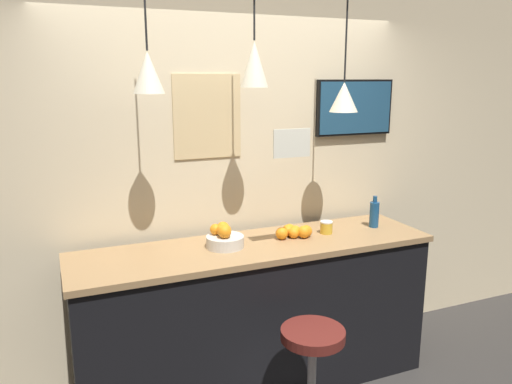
% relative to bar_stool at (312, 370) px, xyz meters
% --- Properties ---
extents(back_wall, '(8.00, 0.06, 2.90)m').
position_rel_bar_stool_xyz_m(back_wall, '(-0.09, 1.05, 1.01)').
color(back_wall, beige).
rests_on(back_wall, ground_plane).
extents(service_counter, '(2.39, 0.63, 1.02)m').
position_rel_bar_stool_xyz_m(service_counter, '(-0.09, 0.62, 0.07)').
color(service_counter, black).
rests_on(service_counter, ground_plane).
extents(bar_stool, '(0.45, 0.45, 0.70)m').
position_rel_bar_stool_xyz_m(bar_stool, '(0.00, 0.00, 0.00)').
color(bar_stool, '#B7B7BC').
rests_on(bar_stool, ground_plane).
extents(fruit_bowl, '(0.24, 0.24, 0.16)m').
position_rel_bar_stool_xyz_m(fruit_bowl, '(-0.30, 0.65, 0.64)').
color(fruit_bowl, beige).
rests_on(fruit_bowl, service_counter).
extents(orange_pile, '(0.26, 0.18, 0.09)m').
position_rel_bar_stool_xyz_m(orange_pile, '(0.21, 0.66, 0.62)').
color(orange_pile, orange).
rests_on(orange_pile, service_counter).
extents(juice_bottle, '(0.07, 0.07, 0.23)m').
position_rel_bar_stool_xyz_m(juice_bottle, '(0.85, 0.65, 0.67)').
color(juice_bottle, navy).
rests_on(juice_bottle, service_counter).
extents(spread_jar, '(0.09, 0.09, 0.09)m').
position_rel_bar_stool_xyz_m(spread_jar, '(0.46, 0.65, 0.62)').
color(spread_jar, gold).
rests_on(spread_jar, service_counter).
extents(pendant_lamp_left, '(0.18, 0.18, 0.81)m').
position_rel_bar_stool_xyz_m(pendant_lamp_left, '(-0.73, 0.65, 1.67)').
color(pendant_lamp_left, black).
extents(pendant_lamp_middle, '(0.17, 0.17, 0.78)m').
position_rel_bar_stool_xyz_m(pendant_lamp_middle, '(-0.09, 0.65, 1.72)').
color(pendant_lamp_middle, black).
extents(pendant_lamp_right, '(0.19, 0.19, 0.94)m').
position_rel_bar_stool_xyz_m(pendant_lamp_right, '(0.56, 0.65, 1.52)').
color(pendant_lamp_right, black).
extents(mounted_tv, '(0.65, 0.04, 0.41)m').
position_rel_bar_stool_xyz_m(mounted_tv, '(0.88, 0.99, 1.42)').
color(mounted_tv, black).
extents(hanging_menu_board, '(0.24, 0.01, 0.17)m').
position_rel_bar_stool_xyz_m(hanging_menu_board, '(0.04, 0.39, 1.26)').
color(hanging_menu_board, white).
extents(wall_poster, '(0.47, 0.01, 0.56)m').
position_rel_bar_stool_xyz_m(wall_poster, '(-0.28, 1.01, 1.38)').
color(wall_poster, '#DBBC84').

